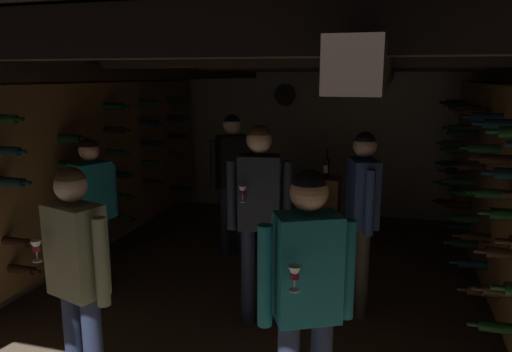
{
  "coord_description": "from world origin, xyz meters",
  "views": [
    {
      "loc": [
        1.12,
        -4.16,
        2.13
      ],
      "look_at": [
        -0.12,
        0.18,
        1.18
      ],
      "focal_mm": 33.66,
      "sensor_mm": 36.0,
      "label": 1
    }
  ],
  "objects_px": {
    "person_host_center": "(259,206)",
    "person_guest_near_left": "(77,269)",
    "person_guest_mid_right": "(362,206)",
    "display_bottle": "(326,166)",
    "person_guest_far_left": "(233,171)",
    "wine_crate_stack": "(318,212)",
    "person_guest_mid_left": "(93,204)",
    "person_guest_near_right": "(307,289)"
  },
  "relations": [
    {
      "from": "person_guest_near_left",
      "to": "person_host_center",
      "type": "bearing_deg",
      "value": 60.03
    },
    {
      "from": "person_host_center",
      "to": "person_guest_near_left",
      "type": "relative_size",
      "value": 1.08
    },
    {
      "from": "person_guest_mid_right",
      "to": "display_bottle",
      "type": "bearing_deg",
      "value": 108.01
    },
    {
      "from": "display_bottle",
      "to": "person_guest_near_right",
      "type": "height_order",
      "value": "person_guest_near_right"
    },
    {
      "from": "person_guest_mid_right",
      "to": "person_host_center",
      "type": "bearing_deg",
      "value": -151.05
    },
    {
      "from": "person_guest_near_right",
      "to": "person_guest_mid_right",
      "type": "xyz_separation_m",
      "value": [
        0.18,
        1.78,
        -0.0
      ]
    },
    {
      "from": "person_host_center",
      "to": "person_guest_near_right",
      "type": "xyz_separation_m",
      "value": [
        0.64,
        -1.33,
        -0.06
      ]
    },
    {
      "from": "person_guest_near_left",
      "to": "display_bottle",
      "type": "bearing_deg",
      "value": 73.05
    },
    {
      "from": "display_bottle",
      "to": "person_guest_near_right",
      "type": "xyz_separation_m",
      "value": [
        0.36,
        -3.44,
        -0.03
      ]
    },
    {
      "from": "person_guest_mid_left",
      "to": "person_guest_near_left",
      "type": "height_order",
      "value": "person_guest_near_left"
    },
    {
      "from": "display_bottle",
      "to": "person_host_center",
      "type": "relative_size",
      "value": 0.2
    },
    {
      "from": "display_bottle",
      "to": "person_guest_near_left",
      "type": "distance_m",
      "value": 3.63
    },
    {
      "from": "display_bottle",
      "to": "person_guest_near_left",
      "type": "bearing_deg",
      "value": -106.95
    },
    {
      "from": "wine_crate_stack",
      "to": "person_host_center",
      "type": "distance_m",
      "value": 2.16
    },
    {
      "from": "wine_crate_stack",
      "to": "person_guest_mid_left",
      "type": "bearing_deg",
      "value": -133.53
    },
    {
      "from": "person_guest_far_left",
      "to": "person_guest_mid_right",
      "type": "xyz_separation_m",
      "value": [
        1.56,
        -1.06,
        -0.02
      ]
    },
    {
      "from": "person_guest_far_left",
      "to": "person_guest_mid_right",
      "type": "height_order",
      "value": "person_guest_far_left"
    },
    {
      "from": "person_guest_mid_left",
      "to": "person_guest_mid_right",
      "type": "xyz_separation_m",
      "value": [
        2.49,
        0.35,
        0.07
      ]
    },
    {
      "from": "display_bottle",
      "to": "person_guest_mid_left",
      "type": "distance_m",
      "value": 2.8
    },
    {
      "from": "display_bottle",
      "to": "person_guest_near_right",
      "type": "relative_size",
      "value": 0.21
    },
    {
      "from": "person_host_center",
      "to": "person_guest_mid_right",
      "type": "xyz_separation_m",
      "value": [
        0.82,
        0.45,
        -0.06
      ]
    },
    {
      "from": "display_bottle",
      "to": "person_guest_far_left",
      "type": "height_order",
      "value": "person_guest_far_left"
    },
    {
      "from": "person_guest_far_left",
      "to": "person_guest_near_left",
      "type": "bearing_deg",
      "value": -90.76
    },
    {
      "from": "person_guest_near_right",
      "to": "person_guest_far_left",
      "type": "xyz_separation_m",
      "value": [
        -1.38,
        2.85,
        0.02
      ]
    },
    {
      "from": "display_bottle",
      "to": "person_guest_mid_right",
      "type": "xyz_separation_m",
      "value": [
        0.54,
        -1.66,
        -0.03
      ]
    },
    {
      "from": "wine_crate_stack",
      "to": "person_guest_far_left",
      "type": "bearing_deg",
      "value": -149.65
    },
    {
      "from": "person_guest_near_right",
      "to": "person_guest_mid_right",
      "type": "relative_size",
      "value": 1.0
    },
    {
      "from": "person_host_center",
      "to": "person_guest_far_left",
      "type": "xyz_separation_m",
      "value": [
        -0.74,
        1.51,
        -0.04
      ]
    },
    {
      "from": "wine_crate_stack",
      "to": "person_guest_near_right",
      "type": "distance_m",
      "value": 3.47
    },
    {
      "from": "display_bottle",
      "to": "wine_crate_stack",
      "type": "bearing_deg",
      "value": -149.16
    },
    {
      "from": "person_guest_far_left",
      "to": "wine_crate_stack",
      "type": "bearing_deg",
      "value": 30.35
    },
    {
      "from": "display_bottle",
      "to": "person_guest_mid_left",
      "type": "xyz_separation_m",
      "value": [
        -1.95,
        -2.01,
        -0.1
      ]
    },
    {
      "from": "wine_crate_stack",
      "to": "person_guest_mid_left",
      "type": "xyz_separation_m",
      "value": [
        -1.86,
        -1.96,
        0.48
      ]
    },
    {
      "from": "person_guest_mid_left",
      "to": "wine_crate_stack",
      "type": "bearing_deg",
      "value": 46.47
    },
    {
      "from": "wine_crate_stack",
      "to": "person_guest_mid_right",
      "type": "bearing_deg",
      "value": -68.83
    },
    {
      "from": "wine_crate_stack",
      "to": "person_guest_near_left",
      "type": "relative_size",
      "value": 0.56
    },
    {
      "from": "person_guest_far_left",
      "to": "person_guest_mid_right",
      "type": "bearing_deg",
      "value": -34.29
    },
    {
      "from": "person_guest_mid_left",
      "to": "person_guest_mid_right",
      "type": "height_order",
      "value": "person_guest_mid_right"
    },
    {
      "from": "person_guest_near_left",
      "to": "person_guest_near_right",
      "type": "xyz_separation_m",
      "value": [
        1.42,
        0.03,
        0.04
      ]
    },
    {
      "from": "person_host_center",
      "to": "person_guest_far_left",
      "type": "relative_size",
      "value": 1.03
    },
    {
      "from": "wine_crate_stack",
      "to": "person_guest_mid_right",
      "type": "xyz_separation_m",
      "value": [
        0.62,
        -1.61,
        0.55
      ]
    },
    {
      "from": "person_host_center",
      "to": "person_guest_mid_left",
      "type": "height_order",
      "value": "person_host_center"
    }
  ]
}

